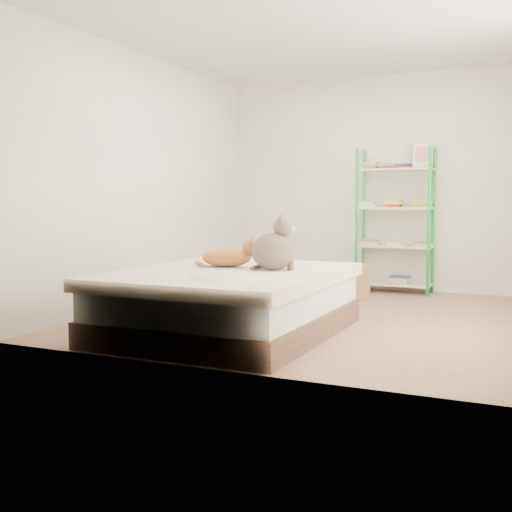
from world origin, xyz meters
The scene contains 7 objects.
room centered at (0.00, 0.00, 1.30)m, with size 3.81×4.21×2.61m.
bed centered at (-0.39, -1.05, 0.26)m, with size 1.65×2.06×0.53m.
orange_cat centered at (-0.53, -0.85, 0.63)m, with size 0.50×0.27×0.20m, color #CE6838, non-canonical shape.
grey_cat centered at (-0.07, -0.90, 0.75)m, with size 0.32×0.39×0.44m, color #795F4F, non-canonical shape.
shelf_unit centered at (0.31, 1.88, 0.91)m, with size 0.88×0.36×1.74m.
cardboard_box centered at (-0.15, 1.14, 0.19)m, with size 0.62×0.61×0.44m.
white_bin centered at (-0.99, 1.50, 0.20)m, with size 0.35×0.31×0.39m.
Camera 1 is at (1.98, -5.68, 1.09)m, focal length 45.00 mm.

